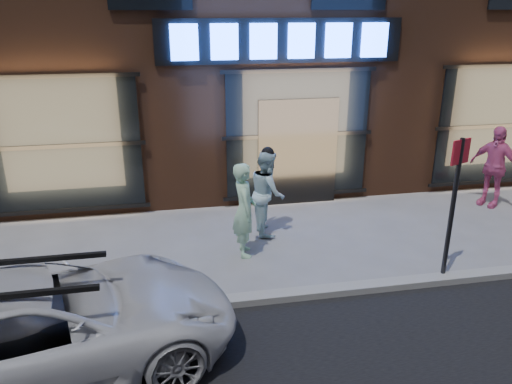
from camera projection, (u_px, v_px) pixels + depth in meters
ground at (360, 291)px, 7.95m from camera, size 90.00×90.00×0.00m
curb at (360, 288)px, 7.93m from camera, size 60.00×0.25×0.12m
man_bowtie at (244, 210)px, 8.87m from camera, size 0.42×0.64×1.73m
man_cap at (267, 192)px, 9.77m from camera, size 0.66×0.83×1.69m
passerby at (494, 166)px, 11.12m from camera, size 0.92×1.16×1.84m
white_suv at (40, 328)px, 5.94m from camera, size 5.15×3.32×1.32m
sign_post at (454, 197)px, 7.80m from camera, size 0.37×0.17×2.41m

